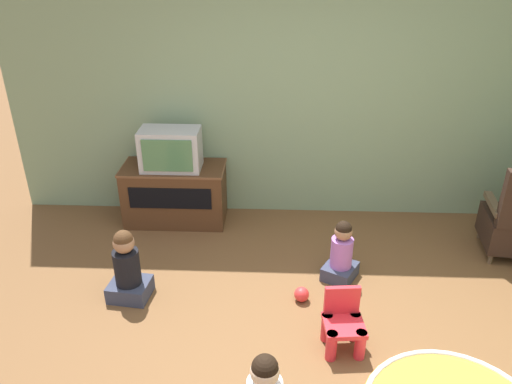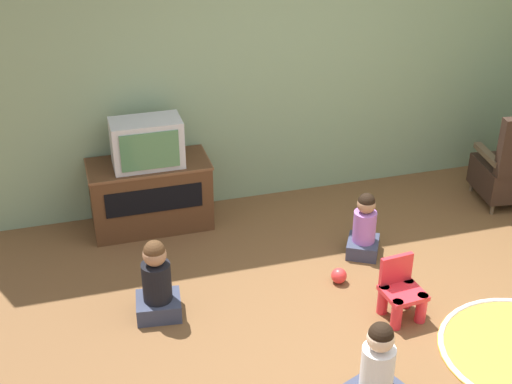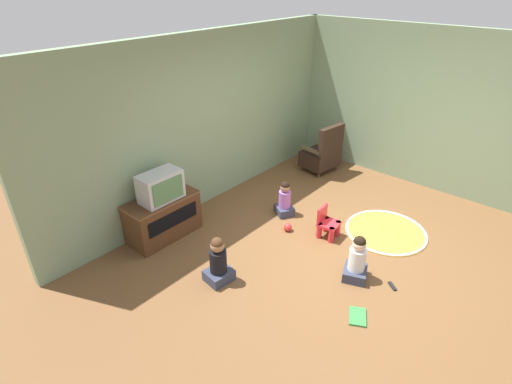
{
  "view_description": "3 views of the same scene",
  "coord_description": "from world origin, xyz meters",
  "px_view_note": "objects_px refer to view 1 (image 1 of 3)",
  "views": [
    {
      "loc": [
        -0.29,
        -2.52,
        2.65
      ],
      "look_at": [
        -0.44,
        1.0,
        0.85
      ],
      "focal_mm": 35.0,
      "sensor_mm": 36.0,
      "label": 1
    },
    {
      "loc": [
        -1.95,
        -3.46,
        3.28
      ],
      "look_at": [
        -0.66,
        0.99,
        0.76
      ],
      "focal_mm": 50.0,
      "sensor_mm": 36.0,
      "label": 2
    },
    {
      "loc": [
        -4.03,
        -2.11,
        3.37
      ],
      "look_at": [
        -0.56,
        0.92,
        0.79
      ],
      "focal_mm": 28.0,
      "sensor_mm": 36.0,
      "label": 3
    }
  ],
  "objects_px": {
    "television": "(171,149)",
    "child_watching_left": "(341,254)",
    "tv_cabinet": "(175,193)",
    "toy_ball": "(302,294)",
    "child_watching_right": "(127,269)",
    "yellow_kid_chair": "(343,326)"
  },
  "relations": [
    {
      "from": "toy_ball",
      "to": "television",
      "type": "bearing_deg",
      "value": 135.76
    },
    {
      "from": "tv_cabinet",
      "to": "television",
      "type": "xyz_separation_m",
      "value": [
        0.0,
        -0.04,
        0.5
      ]
    },
    {
      "from": "tv_cabinet",
      "to": "child_watching_right",
      "type": "relative_size",
      "value": 1.65
    },
    {
      "from": "television",
      "to": "toy_ball",
      "type": "distance_m",
      "value": 1.91
    },
    {
      "from": "child_watching_left",
      "to": "child_watching_right",
      "type": "distance_m",
      "value": 1.79
    },
    {
      "from": "tv_cabinet",
      "to": "toy_ball",
      "type": "height_order",
      "value": "tv_cabinet"
    },
    {
      "from": "yellow_kid_chair",
      "to": "child_watching_right",
      "type": "distance_m",
      "value": 1.76
    },
    {
      "from": "television",
      "to": "child_watching_left",
      "type": "bearing_deg",
      "value": -29.23
    },
    {
      "from": "yellow_kid_chair",
      "to": "toy_ball",
      "type": "bearing_deg",
      "value": 113.09
    },
    {
      "from": "tv_cabinet",
      "to": "child_watching_right",
      "type": "xyz_separation_m",
      "value": [
        -0.15,
        -1.27,
        -0.05
      ]
    },
    {
      "from": "television",
      "to": "yellow_kid_chair",
      "type": "relative_size",
      "value": 1.28
    },
    {
      "from": "child_watching_right",
      "to": "child_watching_left",
      "type": "bearing_deg",
      "value": 17.72
    },
    {
      "from": "tv_cabinet",
      "to": "toy_ball",
      "type": "relative_size",
      "value": 8.42
    },
    {
      "from": "tv_cabinet",
      "to": "television",
      "type": "distance_m",
      "value": 0.5
    },
    {
      "from": "television",
      "to": "yellow_kid_chair",
      "type": "height_order",
      "value": "television"
    },
    {
      "from": "yellow_kid_chair",
      "to": "child_watching_left",
      "type": "xyz_separation_m",
      "value": [
        0.07,
        0.83,
        0.06
      ]
    },
    {
      "from": "toy_ball",
      "to": "tv_cabinet",
      "type": "bearing_deg",
      "value": 134.78
    },
    {
      "from": "toy_ball",
      "to": "yellow_kid_chair",
      "type": "bearing_deg",
      "value": -61.53
    },
    {
      "from": "television",
      "to": "child_watching_left",
      "type": "xyz_separation_m",
      "value": [
        1.6,
        -0.9,
        -0.57
      ]
    },
    {
      "from": "tv_cabinet",
      "to": "child_watching_right",
      "type": "bearing_deg",
      "value": -96.82
    },
    {
      "from": "child_watching_left",
      "to": "child_watching_right",
      "type": "xyz_separation_m",
      "value": [
        -1.76,
        -0.33,
        0.03
      ]
    },
    {
      "from": "television",
      "to": "tv_cabinet",
      "type": "bearing_deg",
      "value": 90.0
    }
  ]
}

